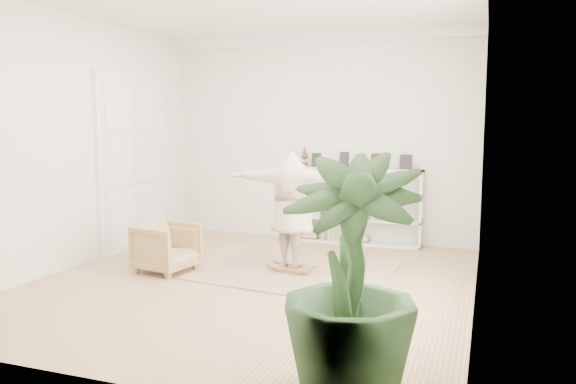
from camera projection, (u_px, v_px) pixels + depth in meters
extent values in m
plane|color=olive|center=(252.00, 282.00, 7.31)|extent=(6.00, 6.00, 0.00)
plane|color=silver|center=(319.00, 138.00, 9.90)|extent=(5.50, 0.00, 5.50)
plane|color=silver|center=(95.00, 158.00, 4.29)|extent=(5.50, 0.00, 5.50)
plane|color=silver|center=(74.00, 142.00, 8.01)|extent=(0.00, 6.00, 6.00)
plane|color=silver|center=(480.00, 147.00, 6.17)|extent=(0.00, 6.00, 6.00)
cube|color=white|center=(318.00, 38.00, 9.63)|extent=(5.50, 0.12, 0.18)
cube|color=white|center=(132.00, 164.00, 9.26)|extent=(0.08, 1.78, 2.92)
cube|color=silver|center=(118.00, 165.00, 8.88)|extent=(0.06, 0.78, 2.80)
cube|color=silver|center=(147.00, 162.00, 9.63)|extent=(0.06, 0.78, 2.80)
cube|color=silver|center=(297.00, 203.00, 9.96)|extent=(0.04, 0.35, 1.30)
cube|color=silver|center=(421.00, 209.00, 9.24)|extent=(0.04, 0.35, 1.30)
cube|color=silver|center=(359.00, 205.00, 9.75)|extent=(2.20, 0.04, 1.30)
cube|color=silver|center=(357.00, 242.00, 9.68)|extent=(2.20, 0.35, 0.04)
cube|color=silver|center=(357.00, 219.00, 9.63)|extent=(2.20, 0.35, 0.04)
cube|color=silver|center=(357.00, 194.00, 9.58)|extent=(2.20, 0.35, 0.04)
cube|color=silver|center=(358.00, 170.00, 9.53)|extent=(2.20, 0.35, 0.04)
cube|color=black|center=(316.00, 160.00, 9.81)|extent=(0.18, 0.07, 0.24)
cube|color=black|center=(344.00, 161.00, 9.64)|extent=(0.18, 0.07, 0.24)
cube|color=black|center=(376.00, 162.00, 9.46)|extent=(0.18, 0.07, 0.24)
cube|color=black|center=(406.00, 162.00, 9.29)|extent=(0.18, 0.07, 0.24)
imported|color=tan|center=(167.00, 248.00, 7.83)|extent=(0.85, 0.84, 0.67)
cube|color=tan|center=(293.00, 272.00, 7.78)|extent=(2.71, 2.27, 0.02)
cube|color=brown|center=(293.00, 268.00, 7.78)|extent=(0.51, 0.34, 0.03)
cube|color=brown|center=(293.00, 270.00, 7.78)|extent=(0.33, 0.09, 0.04)
cube|color=brown|center=(293.00, 270.00, 7.78)|extent=(0.33, 0.09, 0.04)
cube|color=brown|center=(293.00, 268.00, 7.78)|extent=(0.19, 0.07, 0.10)
cube|color=brown|center=(293.00, 268.00, 7.78)|extent=(0.19, 0.07, 0.10)
imported|color=#C9AA97|center=(293.00, 207.00, 7.67)|extent=(2.02, 0.76, 1.60)
imported|color=#284924|center=(350.00, 277.00, 4.18)|extent=(1.06, 1.06, 1.84)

